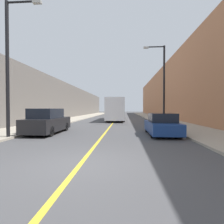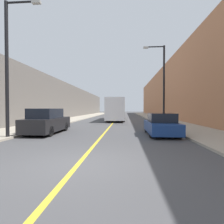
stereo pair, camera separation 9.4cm
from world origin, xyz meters
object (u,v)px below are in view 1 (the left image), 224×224
at_px(car_right_near, 162,125).
at_px(street_lamp_left, 10,61).
at_px(street_lamp_right, 162,81).
at_px(bus, 117,109).
at_px(parked_suv_left, 48,122).

relative_size(car_right_near, street_lamp_left, 0.53).
bearing_deg(street_lamp_right, bus, 120.62).
distance_m(bus, street_lamp_right, 10.39).
bearing_deg(street_lamp_left, street_lamp_right, 38.26).
bearing_deg(bus, street_lamp_left, -108.09).
bearing_deg(car_right_near, street_lamp_left, -166.99).
relative_size(car_right_near, street_lamp_right, 0.52).
bearing_deg(car_right_near, bus, 104.10).
height_order(bus, car_right_near, bus).
relative_size(street_lamp_left, street_lamp_right, 0.99).
distance_m(parked_suv_left, car_right_near, 8.06).
height_order(bus, parked_suv_left, bus).
height_order(car_right_near, street_lamp_right, street_lamp_right).
distance_m(parked_suv_left, street_lamp_left, 4.59).
relative_size(bus, parked_suv_left, 2.48).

